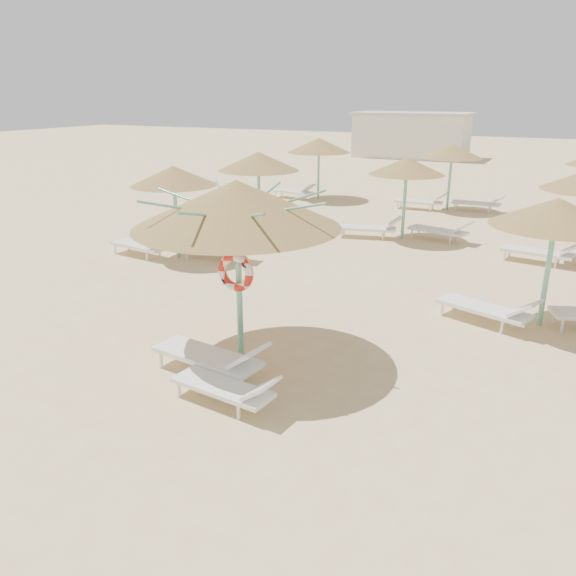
% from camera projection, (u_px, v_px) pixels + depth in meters
% --- Properties ---
extents(ground, '(120.00, 120.00, 0.00)m').
position_uv_depth(ground, '(245.00, 364.00, 10.04)').
color(ground, '#DEC587').
rests_on(ground, ground).
extents(main_palapa, '(3.59, 3.59, 3.22)m').
position_uv_depth(main_palapa, '(237.00, 205.00, 9.48)').
color(main_palapa, '#66B19B').
rests_on(main_palapa, ground).
extents(lounger_main_a, '(2.21, 0.91, 0.78)m').
position_uv_depth(lounger_main_a, '(213.00, 356.00, 9.48)').
color(lounger_main_a, white).
rests_on(lounger_main_a, ground).
extents(lounger_main_b, '(1.85, 0.76, 0.65)m').
position_uv_depth(lounger_main_b, '(228.00, 388.00, 8.60)').
color(lounger_main_b, white).
rests_on(lounger_main_b, ground).
extents(palapa_field, '(14.34, 14.24, 2.71)m').
position_uv_depth(palapa_field, '(398.00, 167.00, 18.47)').
color(palapa_field, '#66B19B').
rests_on(palapa_field, ground).
extents(service_hut, '(8.40, 4.40, 3.25)m').
position_uv_depth(service_hut, '(412.00, 135.00, 41.69)').
color(service_hut, silver).
rests_on(service_hut, ground).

